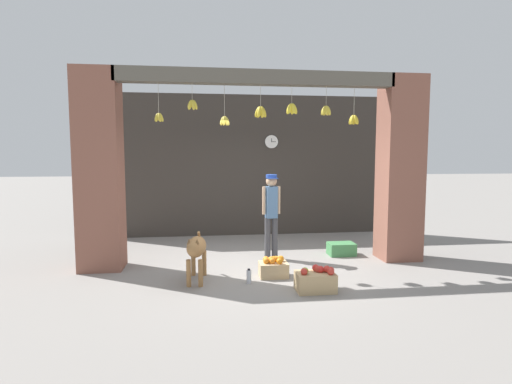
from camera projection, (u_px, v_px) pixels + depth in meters
name	position (u px, v px, depth m)	size (l,w,h in m)	color
ground_plane	(259.00, 268.00, 6.83)	(60.00, 60.00, 0.00)	gray
shop_back_wall	(243.00, 166.00, 9.53)	(6.59, 0.12, 3.34)	#38332D
shop_pillar_left	(100.00, 171.00, 6.64)	(0.70, 0.60, 3.34)	brown
shop_pillar_right	(400.00, 169.00, 7.30)	(0.70, 0.60, 3.34)	brown
storefront_awning	(259.00, 81.00, 6.65)	(4.69, 0.27, 0.93)	#5B564C
dog	(196.00, 249.00, 6.05)	(0.36, 1.05, 0.75)	#9E7042
shopkeeper	(271.00, 210.00, 7.34)	(0.34, 0.27, 1.57)	#424247
fruit_crate_oranges	(273.00, 268.00, 6.33)	(0.45, 0.33, 0.32)	tan
fruit_crate_apples	(316.00, 280.00, 5.66)	(0.54, 0.37, 0.36)	tan
produce_box_green	(341.00, 249.00, 7.70)	(0.50, 0.35, 0.24)	#42844C
water_bottle	(249.00, 276.00, 6.02)	(0.07, 0.07, 0.22)	silver
wall_clock	(271.00, 142.00, 9.49)	(0.33, 0.03, 0.33)	black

